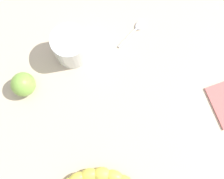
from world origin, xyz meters
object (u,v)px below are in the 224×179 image
(teaspoon, at_px, (139,27))
(smoothie_glass, at_px, (71,47))
(green_apple_fruit, at_px, (23,84))
(banana, at_px, (101,179))

(teaspoon, bearing_deg, smoothie_glass, 155.52)
(green_apple_fruit, bearing_deg, banana, 3.11)
(banana, xyz_separation_m, teaspoon, (-0.28, 0.35, -0.01))
(smoothie_glass, xyz_separation_m, teaspoon, (0.05, 0.20, -0.04))
(banana, bearing_deg, green_apple_fruit, -45.17)
(banana, distance_m, green_apple_fruit, 0.33)
(smoothie_glass, height_order, teaspoon, smoothie_glass)
(banana, xyz_separation_m, green_apple_fruit, (-0.32, -0.02, 0.02))
(smoothie_glass, height_order, green_apple_fruit, smoothie_glass)
(banana, relative_size, green_apple_fruit, 2.73)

